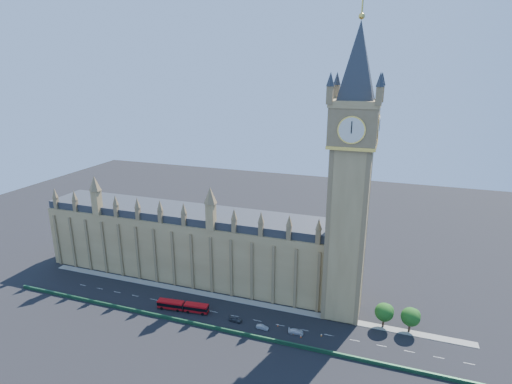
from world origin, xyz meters
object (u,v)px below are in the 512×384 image
(red_bus, at_px, (183,306))
(car_silver, at_px, (262,327))
(car_white, at_px, (296,331))
(car_grey, at_px, (235,319))

(red_bus, distance_m, car_silver, 29.52)
(red_bus, relative_size, car_silver, 4.59)
(car_silver, distance_m, car_white, 10.94)
(car_grey, bearing_deg, car_silver, -90.21)
(car_silver, bearing_deg, red_bus, 92.05)
(red_bus, bearing_deg, car_silver, -7.72)
(red_bus, height_order, car_grey, red_bus)
(car_white, bearing_deg, car_silver, 89.27)
(car_grey, bearing_deg, car_white, -83.32)
(red_bus, height_order, car_white, red_bus)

